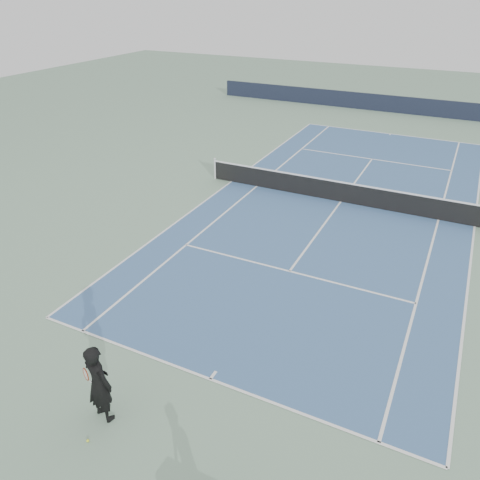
% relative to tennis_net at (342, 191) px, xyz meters
% --- Properties ---
extents(ground, '(80.00, 80.00, 0.00)m').
position_rel_tennis_net_xyz_m(ground, '(0.00, 0.00, -0.50)').
color(ground, gray).
extents(court_surface, '(10.97, 23.77, 0.01)m').
position_rel_tennis_net_xyz_m(court_surface, '(0.00, 0.00, -0.50)').
color(court_surface, '#3A5D8A').
rests_on(court_surface, ground).
extents(tennis_net, '(12.90, 0.10, 1.07)m').
position_rel_tennis_net_xyz_m(tennis_net, '(0.00, 0.00, 0.00)').
color(tennis_net, silver).
rests_on(tennis_net, ground).
extents(windscreen_far, '(30.00, 0.25, 1.20)m').
position_rel_tennis_net_xyz_m(windscreen_far, '(0.00, 17.88, 0.10)').
color(windscreen_far, black).
rests_on(windscreen_far, ground).
extents(tennis_player, '(0.88, 0.68, 2.00)m').
position_rel_tennis_net_xyz_m(tennis_player, '(-1.61, -13.88, 0.50)').
color(tennis_player, black).
rests_on(tennis_player, ground).
extents(tennis_ball, '(0.06, 0.06, 0.06)m').
position_rel_tennis_net_xyz_m(tennis_ball, '(-1.47, -14.59, -0.47)').
color(tennis_ball, yellow).
rests_on(tennis_ball, ground).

